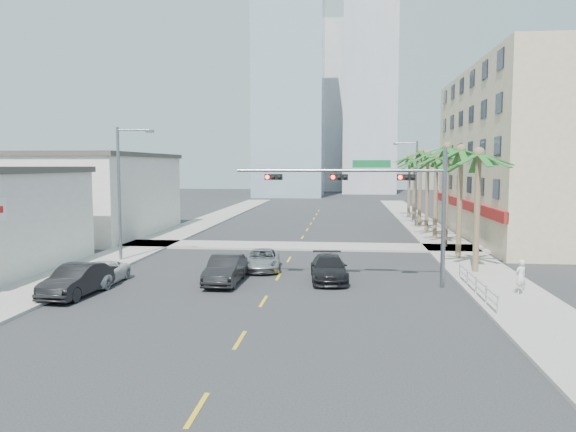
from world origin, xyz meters
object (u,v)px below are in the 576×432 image
(traffic_signal_mast, at_px, (382,192))
(car_parked_far, at_px, (100,274))
(pedestrian, at_px, (521,277))
(car_parked_mid, at_px, (77,280))
(car_lane_left, at_px, (225,270))
(car_lane_center, at_px, (262,260))
(car_lane_right, at_px, (329,268))

(traffic_signal_mast, bearing_deg, car_parked_far, -175.74)
(traffic_signal_mast, height_order, pedestrian, traffic_signal_mast)
(car_parked_mid, distance_m, car_parked_far, 2.66)
(car_lane_left, xyz_separation_m, car_lane_center, (1.42, 4.24, -0.13))
(car_lane_center, bearing_deg, traffic_signal_mast, -36.17)
(car_lane_center, bearing_deg, car_lane_left, -114.77)
(car_parked_mid, bearing_deg, car_lane_left, 32.30)
(car_parked_mid, bearing_deg, car_lane_center, 48.06)
(car_lane_center, bearing_deg, car_lane_right, -40.88)
(pedestrian, bearing_deg, traffic_signal_mast, -43.94)
(traffic_signal_mast, height_order, car_parked_mid, traffic_signal_mast)
(car_parked_far, xyz_separation_m, pedestrian, (21.83, -0.73, 0.41))
(car_lane_right, bearing_deg, car_parked_mid, -163.19)
(car_lane_left, bearing_deg, traffic_signal_mast, 1.42)
(car_parked_mid, relative_size, pedestrian, 2.74)
(car_lane_right, bearing_deg, pedestrian, -22.53)
(traffic_signal_mast, height_order, car_lane_left, traffic_signal_mast)
(car_parked_far, bearing_deg, traffic_signal_mast, 3.56)
(car_parked_mid, distance_m, car_lane_left, 7.63)
(traffic_signal_mast, bearing_deg, car_lane_right, 157.96)
(traffic_signal_mast, xyz_separation_m, car_lane_center, (-7.04, 4.05, -4.42))
(car_lane_center, bearing_deg, car_parked_mid, -142.36)
(pedestrian, bearing_deg, car_lane_right, -45.91)
(car_lane_left, bearing_deg, car_lane_right, 13.50)
(car_parked_mid, relative_size, car_lane_right, 0.97)
(car_lane_left, height_order, car_lane_center, car_lane_left)
(car_lane_left, height_order, pedestrian, pedestrian)
(car_lane_left, height_order, car_lane_right, car_lane_left)
(car_lane_center, relative_size, car_lane_right, 0.94)
(car_parked_mid, relative_size, car_lane_left, 1.02)
(car_lane_left, bearing_deg, car_lane_center, 71.62)
(car_lane_right, height_order, pedestrian, pedestrian)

